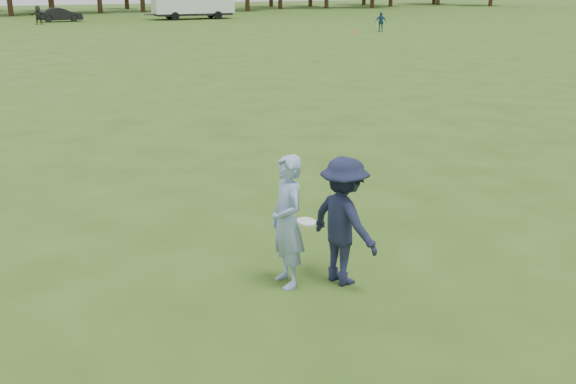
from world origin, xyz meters
name	(u,v)px	position (x,y,z in m)	size (l,w,h in m)	color
ground	(291,267)	(0.00, 0.00, 0.00)	(200.00, 200.00, 0.00)	#304C15
thrower	(287,222)	(-0.28, -0.50, 0.97)	(0.71, 0.46, 1.94)	#829EC9
defender	(344,221)	(0.50, -0.74, 0.94)	(1.22, 0.70, 1.89)	#191E38
player_far_b	(381,22)	(24.50, 38.52, 0.76)	(0.89, 0.37, 1.51)	navy
player_far_d	(38,15)	(0.25, 57.65, 0.83)	(1.54, 0.49, 1.66)	#262626
car_f	(61,15)	(2.48, 60.74, 0.65)	(1.38, 3.96, 1.30)	black
field_cone	(355,31)	(22.17, 38.43, 0.15)	(0.28, 0.28, 0.30)	#EC5D0C
disc_in_play	(306,222)	(-0.11, -0.78, 1.04)	(0.28, 0.28, 0.07)	white
cargo_trailer	(193,1)	(15.18, 59.56, 1.78)	(9.00, 2.75, 3.20)	white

